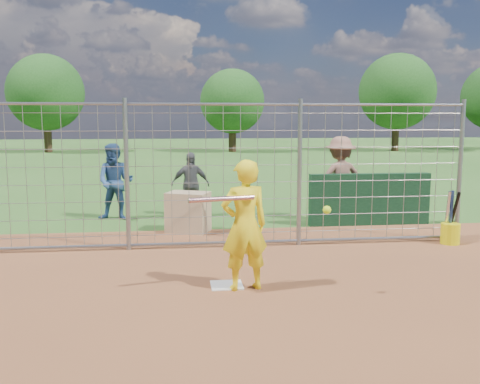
{
  "coord_description": "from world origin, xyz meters",
  "views": [
    {
      "loc": [
        -0.64,
        -7.2,
        2.28
      ],
      "look_at": [
        0.3,
        0.8,
        1.15
      ],
      "focal_mm": 40.0,
      "sensor_mm": 36.0,
      "label": 1
    }
  ],
  "objects": [
    {
      "name": "ground",
      "position": [
        0.0,
        0.0,
        0.0
      ],
      "size": [
        100.0,
        100.0,
        0.0
      ],
      "primitive_type": "plane",
      "color": "#2D591E",
      "rests_on": "ground"
    },
    {
      "name": "home_plate",
      "position": [
        0.0,
        -0.2,
        0.01
      ],
      "size": [
        0.43,
        0.43,
        0.02
      ],
      "primitive_type": "cube",
      "color": "silver",
      "rests_on": "ground"
    },
    {
      "name": "dugout_wall",
      "position": [
        3.4,
        3.6,
        0.55
      ],
      "size": [
        2.6,
        0.2,
        1.1
      ],
      "primitive_type": "cube",
      "color": "#11381E",
      "rests_on": "ground"
    },
    {
      "name": "batter",
      "position": [
        0.22,
        -0.36,
        0.87
      ],
      "size": [
        0.7,
        0.53,
        1.74
      ],
      "primitive_type": "imported",
      "rotation": [
        0.0,
        0.0,
        3.34
      ],
      "color": "yellow",
      "rests_on": "ground"
    },
    {
      "name": "bystander_a",
      "position": [
        -2.02,
        4.83,
        0.85
      ],
      "size": [
        0.92,
        0.77,
        1.71
      ],
      "primitive_type": "imported",
      "rotation": [
        0.0,
        0.0,
        -0.16
      ],
      "color": "navy",
      "rests_on": "ground"
    },
    {
      "name": "bystander_b",
      "position": [
        -0.35,
        5.06,
        0.74
      ],
      "size": [
        0.88,
        0.38,
        1.49
      ],
      "primitive_type": "imported",
      "rotation": [
        0.0,
        0.0,
        -0.02
      ],
      "color": "#4F4F53",
      "rests_on": "ground"
    },
    {
      "name": "bystander_c",
      "position": [
        2.9,
        4.11,
        0.93
      ],
      "size": [
        1.24,
        0.76,
        1.86
      ],
      "primitive_type": "imported",
      "rotation": [
        0.0,
        0.0,
        3.2
      ],
      "color": "#8C5E4C",
      "rests_on": "ground"
    },
    {
      "name": "equipment_bin",
      "position": [
        -0.44,
        3.36,
        0.4
      ],
      "size": [
        0.95,
        0.81,
        0.8
      ],
      "primitive_type": "cube",
      "rotation": [
        0.0,
        0.0,
        -0.39
      ],
      "color": "tan",
      "rests_on": "ground"
    },
    {
      "name": "equipment_in_play",
      "position": [
        0.22,
        -0.65,
        1.23
      ],
      "size": [
        1.76,
        0.45,
        0.2
      ],
      "color": "silver",
      "rests_on": "ground"
    },
    {
      "name": "bucket_with_bats",
      "position": [
        4.25,
        1.76,
        0.25
      ],
      "size": [
        0.34,
        0.38,
        0.98
      ],
      "color": "yellow",
      "rests_on": "ground"
    },
    {
      "name": "backstop_fence",
      "position": [
        0.0,
        2.0,
        1.26
      ],
      "size": [
        9.08,
        0.08,
        2.6
      ],
      "color": "gray",
      "rests_on": "ground"
    },
    {
      "name": "tree_line",
      "position": [
        3.13,
        28.13,
        3.71
      ],
      "size": [
        44.66,
        6.72,
        6.48
      ],
      "color": "#3F2B19",
      "rests_on": "ground"
    }
  ]
}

